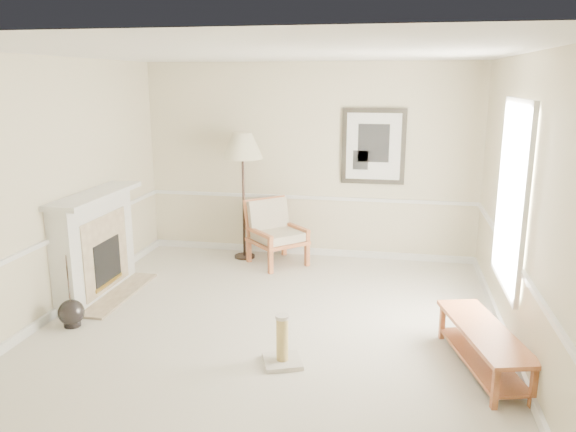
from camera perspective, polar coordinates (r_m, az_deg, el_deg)
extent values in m
plane|color=silver|center=(6.25, -1.91, -11.37)|extent=(5.50, 5.50, 0.00)
cube|color=beige|center=(8.45, 2.15, 5.56)|extent=(5.00, 0.04, 2.90)
cube|color=beige|center=(3.27, -12.93, -8.17)|extent=(5.00, 0.04, 2.90)
cube|color=beige|center=(6.78, -23.10, 2.44)|extent=(0.04, 5.50, 2.90)
cube|color=beige|center=(5.77, 22.94, 0.64)|extent=(0.04, 5.50, 2.90)
cube|color=white|center=(5.66, -2.16, 16.26)|extent=(5.00, 5.50, 0.04)
cube|color=white|center=(8.74, 2.05, -3.58)|extent=(4.95, 0.04, 0.10)
cube|color=white|center=(8.52, 2.09, 1.88)|extent=(4.95, 0.04, 0.05)
cube|color=white|center=(6.14, 21.88, 1.95)|extent=(0.03, 1.20, 1.80)
cube|color=white|center=(6.14, 21.79, 1.95)|extent=(0.05, 1.34, 1.94)
cube|color=black|center=(8.29, 8.68, 7.01)|extent=(0.92, 0.04, 1.10)
cube|color=white|center=(8.27, 8.67, 6.99)|extent=(0.78, 0.01, 0.96)
cube|color=black|center=(8.26, 8.68, 7.33)|extent=(0.45, 0.01, 0.55)
cube|color=white|center=(7.39, -19.04, -2.93)|extent=(0.28, 1.50, 1.25)
cube|color=white|center=(7.21, -19.10, 2.03)|extent=(0.46, 1.64, 0.06)
cube|color=#C6B28E|center=(7.34, -18.01, -3.57)|extent=(0.02, 1.05, 0.95)
cube|color=black|center=(7.38, -17.87, -4.54)|extent=(0.02, 0.62, 0.58)
cube|color=gold|center=(7.46, -17.69, -6.45)|extent=(0.01, 0.66, 0.05)
cube|color=#C6B28E|center=(7.51, -17.61, -7.49)|extent=(0.60, 1.50, 0.03)
sphere|color=black|center=(6.68, -21.16, -9.12)|extent=(0.28, 0.28, 0.28)
cylinder|color=black|center=(6.73, -21.07, -10.07)|extent=(0.18, 0.18, 0.08)
cylinder|color=black|center=(6.55, -21.44, -6.15)|extent=(0.08, 0.10, 0.44)
cylinder|color=black|center=(6.56, -21.41, -6.44)|extent=(0.09, 0.12, 0.36)
cylinder|color=black|center=(6.54, -21.46, -5.85)|extent=(0.04, 0.06, 0.52)
cube|color=#AD6638|center=(7.84, -1.79, -4.56)|extent=(0.08, 0.08, 0.38)
cube|color=#AD6638|center=(8.35, -4.00, -3.42)|extent=(0.08, 0.08, 0.38)
cube|color=#AD6638|center=(8.16, 1.95, -3.81)|extent=(0.08, 0.08, 0.38)
cube|color=#AD6638|center=(8.65, -0.40, -2.77)|extent=(0.08, 0.08, 0.38)
cube|color=#AD6638|center=(8.20, -1.06, -2.55)|extent=(0.99, 0.99, 0.05)
cube|color=#AD6638|center=(8.38, -2.23, 0.01)|extent=(0.62, 0.60, 0.55)
cube|color=#AD6638|center=(8.00, -2.96, -1.71)|extent=(0.53, 0.55, 0.05)
cube|color=#AD6638|center=(8.31, 0.75, -1.10)|extent=(0.53, 0.55, 0.05)
cube|color=white|center=(8.17, -1.07, -1.94)|extent=(0.91, 0.91, 0.12)
cube|color=white|center=(8.33, -2.02, 0.06)|extent=(0.60, 0.59, 0.49)
cylinder|color=black|center=(8.61, -4.42, -4.10)|extent=(0.31, 0.31, 0.03)
cylinder|color=black|center=(8.39, -4.53, 1.53)|extent=(0.04, 0.04, 1.71)
cone|color=beige|center=(8.26, -4.64, 7.14)|extent=(0.73, 0.73, 0.37)
cube|color=#AD6638|center=(5.60, 19.32, -10.95)|extent=(0.77, 1.48, 0.04)
cube|color=#AD6638|center=(5.72, 19.09, -13.55)|extent=(0.69, 1.37, 0.03)
cube|color=#AD6638|center=(5.10, 20.31, -16.14)|extent=(0.06, 0.06, 0.37)
cube|color=#AD6638|center=(5.23, 23.68, -15.65)|extent=(0.06, 0.06, 0.37)
cube|color=#AD6638|center=(6.17, 15.40, -10.35)|extent=(0.06, 0.06, 0.37)
cube|color=#AD6638|center=(6.28, 18.24, -10.12)|extent=(0.06, 0.06, 0.37)
cube|color=beige|center=(5.54, -0.58, -14.57)|extent=(0.45, 0.45, 0.04)
cylinder|color=tan|center=(5.44, -0.59, -12.41)|extent=(0.11, 0.11, 0.42)
cylinder|color=beige|center=(5.34, -0.59, -10.22)|extent=(0.13, 0.13, 0.04)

